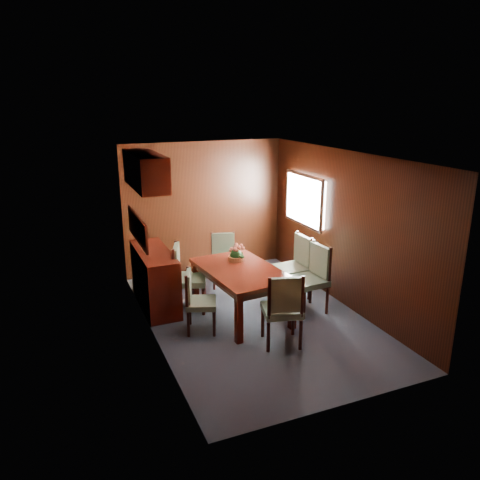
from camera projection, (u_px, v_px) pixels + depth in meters
name	position (u px, v px, depth m)	size (l,w,h in m)	color
ground	(255.00, 317.00, 6.96)	(4.50, 4.50, 0.00)	#343C48
room_shell	(239.00, 207.00, 6.74)	(3.06, 4.52, 2.41)	black
sideboard	(155.00, 278.00, 7.25)	(0.48, 1.40, 0.90)	#350C06
dining_table	(241.00, 275.00, 6.87)	(1.14, 1.67, 0.74)	#350C06
chair_left_near	(196.00, 298.00, 6.44)	(0.53, 0.54, 0.89)	black
chair_left_far	(184.00, 274.00, 7.07)	(0.62, 0.63, 1.05)	black
chair_right_near	(313.00, 274.00, 7.05)	(0.51, 0.53, 1.05)	black
chair_right_far	(296.00, 263.00, 7.56)	(0.49, 0.51, 1.04)	black
chair_head	(283.00, 306.00, 6.01)	(0.59, 0.58, 1.03)	black
chair_foot	(224.00, 256.00, 8.09)	(0.53, 0.51, 0.91)	black
flower_centerpiece	(236.00, 253.00, 7.13)	(0.26, 0.26, 0.26)	#C0683A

